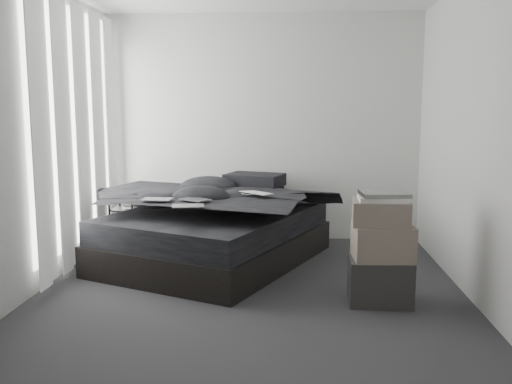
# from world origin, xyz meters

# --- Properties ---
(floor) EXTENTS (3.60, 4.20, 0.01)m
(floor) POSITION_xyz_m (0.00, 0.00, 0.00)
(floor) COLOR #2F2F32
(floor) RESTS_ON ground
(wall_back) EXTENTS (3.60, 0.01, 2.60)m
(wall_back) POSITION_xyz_m (0.00, 2.10, 1.30)
(wall_back) COLOR silver
(wall_back) RESTS_ON ground
(wall_front) EXTENTS (3.60, 0.01, 2.60)m
(wall_front) POSITION_xyz_m (0.00, -2.10, 1.30)
(wall_front) COLOR silver
(wall_front) RESTS_ON ground
(wall_left) EXTENTS (0.01, 4.20, 2.60)m
(wall_left) POSITION_xyz_m (-1.80, 0.00, 1.30)
(wall_left) COLOR silver
(wall_left) RESTS_ON ground
(wall_right) EXTENTS (0.01, 4.20, 2.60)m
(wall_right) POSITION_xyz_m (1.80, 0.00, 1.30)
(wall_right) COLOR silver
(wall_right) RESTS_ON ground
(window_left) EXTENTS (0.02, 2.00, 2.30)m
(window_left) POSITION_xyz_m (-1.78, 0.90, 1.35)
(window_left) COLOR white
(window_left) RESTS_ON wall_left
(curtain_left) EXTENTS (0.06, 2.12, 2.48)m
(curtain_left) POSITION_xyz_m (-1.73, 0.90, 1.28)
(curtain_left) COLOR white
(curtain_left) RESTS_ON wall_left
(bed) EXTENTS (2.38, 2.64, 0.29)m
(bed) POSITION_xyz_m (-0.43, 1.02, 0.15)
(bed) COLOR black
(bed) RESTS_ON floor
(mattress) EXTENTS (2.30, 2.56, 0.23)m
(mattress) POSITION_xyz_m (-0.43, 1.02, 0.41)
(mattress) COLOR black
(mattress) RESTS_ON bed
(duvet) EXTENTS (2.21, 2.34, 0.25)m
(duvet) POSITION_xyz_m (-0.45, 0.97, 0.65)
(duvet) COLOR black
(duvet) RESTS_ON mattress
(pillow_lower) EXTENTS (0.77, 0.67, 0.15)m
(pillow_lower) POSITION_xyz_m (-0.14, 1.81, 0.60)
(pillow_lower) COLOR black
(pillow_lower) RESTS_ON mattress
(pillow_upper) EXTENTS (0.71, 0.59, 0.14)m
(pillow_upper) POSITION_xyz_m (-0.08, 1.76, 0.74)
(pillow_upper) COLOR black
(pillow_upper) RESTS_ON pillow_lower
(laptop) EXTENTS (0.41, 0.40, 0.03)m
(laptop) POSITION_xyz_m (-0.05, 0.91, 0.79)
(laptop) COLOR silver
(laptop) RESTS_ON duvet
(comic_a) EXTENTS (0.28, 0.19, 0.01)m
(comic_a) POSITION_xyz_m (-0.91, 0.60, 0.78)
(comic_a) COLOR black
(comic_a) RESTS_ON duvet
(comic_b) EXTENTS (0.33, 0.31, 0.01)m
(comic_b) POSITION_xyz_m (-0.55, 0.61, 0.79)
(comic_b) COLOR black
(comic_b) RESTS_ON duvet
(comic_c) EXTENTS (0.30, 0.23, 0.01)m
(comic_c) POSITION_xyz_m (-0.56, 0.27, 0.79)
(comic_c) COLOR black
(comic_c) RESTS_ON duvet
(side_stand) EXTENTS (0.40, 0.40, 0.65)m
(side_stand) POSITION_xyz_m (-1.50, 1.56, 0.33)
(side_stand) COLOR black
(side_stand) RESTS_ON floor
(papers) EXTENTS (0.26, 0.19, 0.01)m
(papers) POSITION_xyz_m (-1.49, 1.55, 0.66)
(papers) COLOR white
(papers) RESTS_ON side_stand
(floor_books) EXTENTS (0.18, 0.24, 0.15)m
(floor_books) POSITION_xyz_m (-1.57, 1.16, 0.08)
(floor_books) COLOR black
(floor_books) RESTS_ON floor
(box_lower) EXTENTS (0.50, 0.39, 0.36)m
(box_lower) POSITION_xyz_m (1.05, -0.10, 0.18)
(box_lower) COLOR #242424
(box_lower) RESTS_ON floor
(box_mid) EXTENTS (0.47, 0.38, 0.28)m
(box_mid) POSITION_xyz_m (1.06, -0.11, 0.50)
(box_mid) COLOR #6E6157
(box_mid) RESTS_ON box_lower
(box_upper) EXTENTS (0.46, 0.38, 0.19)m
(box_upper) POSITION_xyz_m (1.04, -0.10, 0.73)
(box_upper) COLOR #6E6157
(box_upper) RESTS_ON box_mid
(art_book_white) EXTENTS (0.38, 0.31, 0.04)m
(art_book_white) POSITION_xyz_m (1.05, -0.10, 0.85)
(art_book_white) COLOR silver
(art_book_white) RESTS_ON box_upper
(art_book_snake) EXTENTS (0.38, 0.32, 0.03)m
(art_book_snake) POSITION_xyz_m (1.06, -0.11, 0.88)
(art_book_snake) COLOR silver
(art_book_snake) RESTS_ON art_book_white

